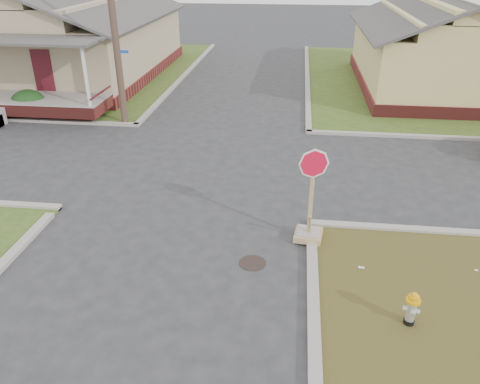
# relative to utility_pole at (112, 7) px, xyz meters

# --- Properties ---
(ground) EXTENTS (120.00, 120.00, 0.00)m
(ground) POSITION_rel_utility_pole_xyz_m (4.20, -8.90, -4.66)
(ground) COLOR #2C2C2E
(ground) RESTS_ON ground
(verge_far_left) EXTENTS (19.00, 19.00, 0.05)m
(verge_far_left) POSITION_rel_utility_pole_xyz_m (-8.80, 9.10, -4.64)
(verge_far_left) COLOR #344F1C
(verge_far_left) RESTS_ON ground
(curbs) EXTENTS (80.00, 40.00, 0.12)m
(curbs) POSITION_rel_utility_pole_xyz_m (4.20, -3.90, -4.66)
(curbs) COLOR #9B958C
(curbs) RESTS_ON ground
(manhole) EXTENTS (0.64, 0.64, 0.01)m
(manhole) POSITION_rel_utility_pole_xyz_m (6.40, -9.40, -4.66)
(manhole) COLOR black
(manhole) RESTS_ON ground
(corner_house) EXTENTS (10.10, 15.50, 5.30)m
(corner_house) POSITION_rel_utility_pole_xyz_m (-5.80, 7.78, -2.38)
(corner_house) COLOR maroon
(corner_house) RESTS_ON ground
(side_house_yellow) EXTENTS (7.60, 11.60, 4.70)m
(side_house_yellow) POSITION_rel_utility_pole_xyz_m (14.20, 7.60, -2.47)
(side_house_yellow) COLOR maroon
(side_house_yellow) RESTS_ON ground
(utility_pole) EXTENTS (1.80, 0.28, 9.00)m
(utility_pole) POSITION_rel_utility_pole_xyz_m (0.00, 0.00, 0.00)
(utility_pole) COLOR #453028
(utility_pole) RESTS_ON ground
(fire_hydrant) EXTENTS (0.28, 0.28, 0.76)m
(fire_hydrant) POSITION_rel_utility_pole_xyz_m (9.66, -11.08, -4.19)
(fire_hydrant) COLOR black
(fire_hydrant) RESTS_ON ground
(stop_sign) EXTENTS (0.70, 0.68, 2.46)m
(stop_sign) POSITION_rel_utility_pole_xyz_m (7.71, -8.21, -4.08)
(stop_sign) COLOR tan
(stop_sign) RESTS_ON ground
(hedge_right) EXTENTS (1.49, 1.22, 1.14)m
(hedge_right) POSITION_rel_utility_pole_xyz_m (-4.45, 0.36, -4.04)
(hedge_right) COLOR black
(hedge_right) RESTS_ON verge_far_left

